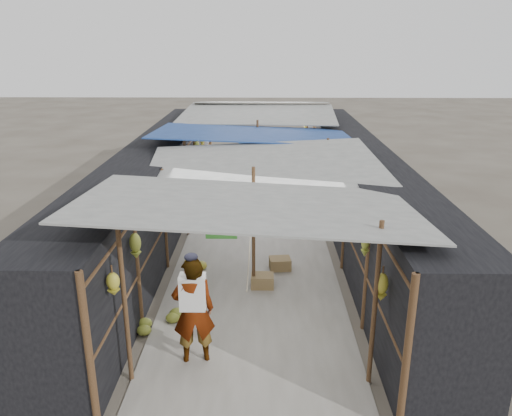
# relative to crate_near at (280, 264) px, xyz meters

# --- Properties ---
(ground) EXTENTS (80.00, 80.00, 0.00)m
(ground) POSITION_rel_crate_near_xyz_m (-0.58, -3.89, -0.14)
(ground) COLOR #6B6356
(ground) RESTS_ON ground
(aisle_slab) EXTENTS (3.60, 16.00, 0.02)m
(aisle_slab) POSITION_rel_crate_near_xyz_m (-0.58, 2.61, -0.13)
(aisle_slab) COLOR #9E998E
(aisle_slab) RESTS_ON ground
(stall_left) EXTENTS (1.40, 15.00, 2.30)m
(stall_left) POSITION_rel_crate_near_xyz_m (-3.28, 2.61, 1.01)
(stall_left) COLOR black
(stall_left) RESTS_ON ground
(stall_right) EXTENTS (1.40, 15.00, 2.30)m
(stall_right) POSITION_rel_crate_near_xyz_m (2.12, 2.61, 1.01)
(stall_right) COLOR black
(stall_right) RESTS_ON ground
(crate_near) EXTENTS (0.50, 0.42, 0.28)m
(crate_near) POSITION_rel_crate_near_xyz_m (0.00, 0.00, 0.00)
(crate_near) COLOR olive
(crate_near) RESTS_ON ground
(crate_mid) EXTENTS (0.47, 0.38, 0.28)m
(crate_mid) POSITION_rel_crate_near_xyz_m (-0.39, -0.86, 0.00)
(crate_mid) COLOR olive
(crate_mid) RESTS_ON ground
(crate_back) EXTENTS (0.47, 0.41, 0.26)m
(crate_back) POSITION_rel_crate_near_xyz_m (-0.69, 6.52, -0.01)
(crate_back) COLOR olive
(crate_back) RESTS_ON ground
(black_basin) EXTENTS (0.61, 0.61, 0.18)m
(black_basin) POSITION_rel_crate_near_xyz_m (1.12, 2.86, -0.05)
(black_basin) COLOR black
(black_basin) RESTS_ON ground
(vendor_elderly) EXTENTS (0.73, 0.55, 1.81)m
(vendor_elderly) POSITION_rel_crate_near_xyz_m (-1.47, -3.38, 0.76)
(vendor_elderly) COLOR silver
(vendor_elderly) RESTS_ON ground
(shopper_blue) EXTENTS (0.91, 0.78, 1.63)m
(shopper_blue) POSITION_rel_crate_near_xyz_m (-0.36, 5.55, 0.68)
(shopper_blue) COLOR #2054A4
(shopper_blue) RESTS_ON ground
(vendor_seated) EXTENTS (0.36, 0.56, 0.82)m
(vendor_seated) POSITION_rel_crate_near_xyz_m (0.44, 6.66, 0.27)
(vendor_seated) COLOR #514C47
(vendor_seated) RESTS_ON ground
(market_canopy) EXTENTS (5.62, 15.20, 2.77)m
(market_canopy) POSITION_rel_crate_near_xyz_m (-0.55, 2.94, 2.27)
(market_canopy) COLOR brown
(market_canopy) RESTS_ON ground
(hanging_bananas) EXTENTS (3.96, 13.90, 0.85)m
(hanging_bananas) POSITION_rel_crate_near_xyz_m (-0.44, 3.14, 1.52)
(hanging_bananas) COLOR #ACA22C
(hanging_bananas) RESTS_ON ground
(floor_bananas) EXTENTS (3.66, 9.80, 0.35)m
(floor_bananas) POSITION_rel_crate_near_xyz_m (-1.40, 3.50, 0.02)
(floor_bananas) COLOR olive
(floor_bananas) RESTS_ON ground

